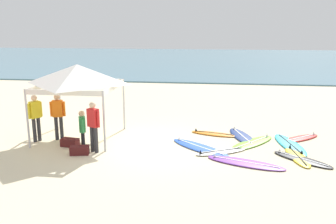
# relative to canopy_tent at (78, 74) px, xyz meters

# --- Properties ---
(ground_plane) EXTENTS (80.00, 80.00, 0.00)m
(ground_plane) POSITION_rel_canopy_tent_xyz_m (3.00, -0.61, -2.39)
(ground_plane) COLOR beige
(sea) EXTENTS (80.00, 36.00, 0.10)m
(sea) POSITION_rel_canopy_tent_xyz_m (3.00, 31.27, -2.34)
(sea) COLOR #568499
(sea) RESTS_ON ground
(canopy_tent) EXTENTS (2.80, 2.80, 2.75)m
(canopy_tent) POSITION_rel_canopy_tent_xyz_m (0.00, 0.00, 0.00)
(canopy_tent) COLOR #B7B7BC
(canopy_tent) RESTS_ON ground
(surfboard_lime) EXTENTS (1.96, 2.16, 0.19)m
(surfboard_lime) POSITION_rel_canopy_tent_xyz_m (6.31, 0.08, -2.35)
(surfboard_lime) COLOR #7AD12D
(surfboard_lime) RESTS_ON ground
(surfboard_purple) EXTENTS (2.50, 1.44, 0.19)m
(surfboard_purple) POSITION_rel_canopy_tent_xyz_m (5.90, -1.92, -2.35)
(surfboard_purple) COLOR purple
(surfboard_purple) RESTS_ON ground
(surfboard_blue) EXTENTS (2.33, 2.17, 0.19)m
(surfboard_blue) POSITION_rel_canopy_tent_xyz_m (4.46, -0.66, -2.35)
(surfboard_blue) COLOR blue
(surfboard_blue) RESTS_ON ground
(surfboard_red) EXTENTS (1.76, 1.52, 0.19)m
(surfboard_red) POSITION_rel_canopy_tent_xyz_m (8.14, 0.84, -2.35)
(surfboard_red) COLOR red
(surfboard_red) RESTS_ON ground
(surfboard_yellow) EXTENTS (0.72, 1.95, 0.19)m
(surfboard_yellow) POSITION_rel_canopy_tent_xyz_m (7.60, -1.16, -2.35)
(surfboard_yellow) COLOR yellow
(surfboard_yellow) RESTS_ON ground
(surfboard_orange) EXTENTS (1.87, 0.94, 0.19)m
(surfboard_orange) POSITION_rel_canopy_tent_xyz_m (4.95, 1.01, -2.35)
(surfboard_orange) COLOR orange
(surfboard_orange) RESTS_ON ground
(surfboard_black) EXTENTS (1.83, 1.70, 0.19)m
(surfboard_black) POSITION_rel_canopy_tent_xyz_m (7.69, -1.40, -2.35)
(surfboard_black) COLOR black
(surfboard_black) RESTS_ON ground
(surfboard_navy) EXTENTS (1.23, 2.37, 0.19)m
(surfboard_navy) POSITION_rel_canopy_tent_xyz_m (6.01, 0.77, -2.35)
(surfboard_navy) COLOR navy
(surfboard_navy) RESTS_ON ground
(surfboard_cyan) EXTENTS (1.09, 2.51, 0.19)m
(surfboard_cyan) POSITION_rel_canopy_tent_xyz_m (7.60, 0.04, -2.35)
(surfboard_cyan) COLOR #23B2CC
(surfboard_cyan) RESTS_ON ground
(surfboard_white) EXTENTS (1.87, 1.29, 0.19)m
(surfboard_white) POSITION_rel_canopy_tent_xyz_m (5.18, -1.00, -2.35)
(surfboard_white) COLOR white
(surfboard_white) RESTS_ON ground
(person_orange) EXTENTS (0.54, 0.29, 1.71)m
(person_orange) POSITION_rel_canopy_tent_xyz_m (-0.70, -0.33, -1.40)
(person_orange) COLOR #2D2D33
(person_orange) RESTS_ON ground
(person_yellow) EXTENTS (0.38, 0.47, 1.71)m
(person_yellow) POSITION_rel_canopy_tent_xyz_m (-1.42, -0.61, -1.40)
(person_yellow) COLOR #2D2D33
(person_yellow) RESTS_ON ground
(person_red) EXTENTS (0.50, 0.36, 1.71)m
(person_red) POSITION_rel_canopy_tent_xyz_m (1.01, -1.46, -1.40)
(person_red) COLOR #2D2D33
(person_red) RESTS_ON ground
(person_green) EXTENTS (0.34, 0.52, 1.20)m
(person_green) POSITION_rel_canopy_tent_xyz_m (0.31, -0.65, -1.73)
(person_green) COLOR black
(person_green) RESTS_ON ground
(gear_bag_near_tent) EXTENTS (0.65, 0.42, 0.28)m
(gear_bag_near_tent) POSITION_rel_canopy_tent_xyz_m (-0.03, -1.01, -2.25)
(gear_bag_near_tent) COLOR #4C1919
(gear_bag_near_tent) RESTS_ON ground
(gear_bag_by_pole) EXTENTS (0.65, 0.43, 0.28)m
(gear_bag_by_pole) POSITION_rel_canopy_tent_xyz_m (0.60, -1.74, -2.25)
(gear_bag_by_pole) COLOR #4C1919
(gear_bag_by_pole) RESTS_ON ground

